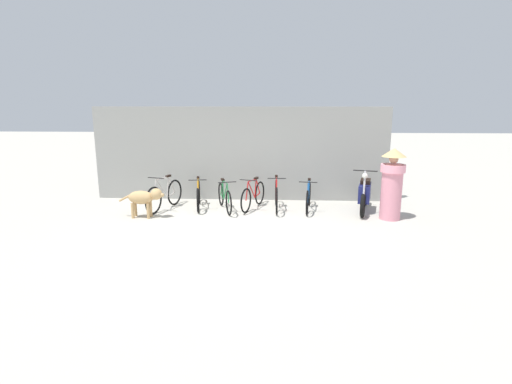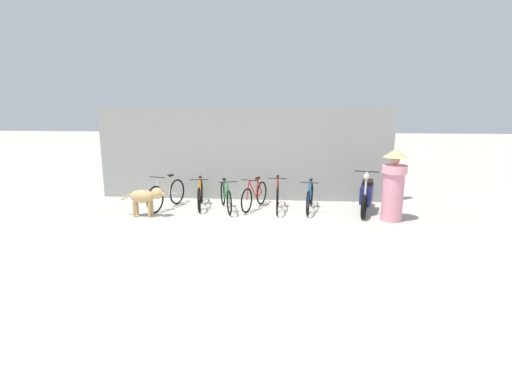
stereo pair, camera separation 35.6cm
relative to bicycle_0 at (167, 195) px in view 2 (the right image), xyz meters
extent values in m
plane|color=#B7B2A5|center=(1.89, -1.74, -0.37)|extent=(60.00, 60.00, 0.00)
cube|color=gray|center=(1.89, 1.27, 0.95)|extent=(8.35, 0.20, 2.64)
torus|color=black|center=(-0.15, -0.47, -0.02)|extent=(0.25, 0.68, 0.70)
torus|color=black|center=(0.15, 0.47, -0.02)|extent=(0.25, 0.68, 0.70)
cylinder|color=beige|center=(-0.03, -0.11, 0.20)|extent=(0.17, 0.48, 0.58)
cylinder|color=beige|center=(0.05, 0.16, 0.19)|extent=(0.06, 0.13, 0.53)
cylinder|color=beige|center=(-0.02, -0.06, 0.47)|extent=(0.20, 0.55, 0.06)
cylinder|color=beige|center=(0.09, 0.29, -0.05)|extent=(0.14, 0.37, 0.08)
cylinder|color=beige|center=(0.11, 0.34, 0.21)|extent=(0.12, 0.29, 0.49)
cylinder|color=beige|center=(-0.13, -0.40, 0.23)|extent=(0.08, 0.18, 0.52)
cube|color=black|center=(0.07, 0.21, 0.48)|extent=(0.12, 0.19, 0.05)
cylinder|color=black|center=(-0.10, -0.33, 0.52)|extent=(0.45, 0.16, 0.02)
torus|color=black|center=(0.93, -0.26, -0.06)|extent=(0.16, 0.63, 0.63)
torus|color=black|center=(0.76, 0.74, -0.06)|extent=(0.16, 0.63, 0.63)
cylinder|color=orange|center=(0.87, 0.13, 0.15)|extent=(0.11, 0.50, 0.52)
cylinder|color=orange|center=(0.82, 0.42, 0.13)|extent=(0.05, 0.13, 0.48)
cylinder|color=orange|center=(0.86, 0.18, 0.38)|extent=(0.13, 0.58, 0.06)
cylinder|color=orange|center=(0.79, 0.56, -0.08)|extent=(0.09, 0.38, 0.08)
cylinder|color=orange|center=(0.78, 0.61, 0.15)|extent=(0.08, 0.30, 0.44)
cylinder|color=orange|center=(0.92, -0.18, 0.17)|extent=(0.06, 0.18, 0.47)
cube|color=black|center=(0.81, 0.47, 0.40)|extent=(0.10, 0.19, 0.05)
cylinder|color=black|center=(0.91, -0.11, 0.44)|extent=(0.46, 0.10, 0.02)
torus|color=black|center=(1.75, -0.48, -0.06)|extent=(0.24, 0.61, 0.63)
torus|color=black|center=(1.42, 0.48, -0.06)|extent=(0.24, 0.61, 0.63)
cylinder|color=#1E7238|center=(1.62, -0.11, 0.14)|extent=(0.19, 0.49, 0.52)
cylinder|color=#1E7238|center=(1.53, 0.17, 0.13)|extent=(0.07, 0.13, 0.48)
cylinder|color=#1E7238|center=(1.60, -0.06, 0.38)|extent=(0.22, 0.56, 0.06)
cylinder|color=#1E7238|center=(1.48, 0.30, -0.08)|extent=(0.15, 0.37, 0.07)
cylinder|color=#1E7238|center=(1.46, 0.35, 0.15)|extent=(0.12, 0.30, 0.44)
cylinder|color=#1E7238|center=(1.72, -0.41, 0.17)|extent=(0.08, 0.18, 0.46)
cube|color=black|center=(1.51, 0.21, 0.39)|extent=(0.12, 0.19, 0.05)
cylinder|color=black|center=(1.70, -0.34, 0.44)|extent=(0.44, 0.17, 0.02)
torus|color=black|center=(2.16, -0.25, -0.05)|extent=(0.25, 0.62, 0.64)
torus|color=black|center=(2.47, 0.65, -0.05)|extent=(0.25, 0.62, 0.64)
cylinder|color=red|center=(2.28, 0.10, 0.15)|extent=(0.18, 0.46, 0.53)
cylinder|color=red|center=(2.37, 0.36, 0.14)|extent=(0.07, 0.13, 0.48)
cylinder|color=red|center=(2.29, 0.14, 0.39)|extent=(0.21, 0.53, 0.06)
cylinder|color=red|center=(2.41, 0.48, -0.08)|extent=(0.14, 0.35, 0.08)
cylinder|color=red|center=(2.43, 0.53, 0.16)|extent=(0.12, 0.28, 0.45)
cylinder|color=red|center=(2.18, -0.18, 0.18)|extent=(0.08, 0.17, 0.47)
cube|color=black|center=(2.38, 0.40, 0.41)|extent=(0.13, 0.19, 0.05)
cylinder|color=black|center=(2.20, -0.12, 0.45)|extent=(0.44, 0.17, 0.02)
torus|color=black|center=(2.94, -0.36, -0.02)|extent=(0.05, 0.70, 0.70)
torus|color=black|center=(2.92, 0.60, -0.02)|extent=(0.05, 0.70, 0.70)
cylinder|color=red|center=(2.93, 0.01, 0.20)|extent=(0.04, 0.48, 0.58)
cylinder|color=red|center=(2.92, 0.28, 0.18)|extent=(0.03, 0.12, 0.53)
cylinder|color=red|center=(2.93, 0.06, 0.46)|extent=(0.04, 0.55, 0.06)
cylinder|color=red|center=(2.92, 0.42, -0.05)|extent=(0.04, 0.36, 0.08)
cylinder|color=red|center=(2.92, 0.46, 0.21)|extent=(0.03, 0.29, 0.48)
cylinder|color=red|center=(2.93, -0.29, 0.23)|extent=(0.03, 0.17, 0.51)
cube|color=black|center=(2.92, 0.33, 0.48)|extent=(0.07, 0.18, 0.05)
cylinder|color=black|center=(2.93, -0.22, 0.52)|extent=(0.46, 0.03, 0.02)
torus|color=black|center=(3.70, -0.36, -0.06)|extent=(0.12, 0.62, 0.62)
torus|color=black|center=(3.83, 0.66, -0.06)|extent=(0.12, 0.62, 0.62)
cylinder|color=#1959A5|center=(3.75, 0.04, 0.14)|extent=(0.09, 0.51, 0.52)
cylinder|color=#1959A5|center=(3.79, 0.33, 0.13)|extent=(0.04, 0.13, 0.47)
cylinder|color=#1959A5|center=(3.76, 0.09, 0.37)|extent=(0.11, 0.59, 0.06)
cylinder|color=#1959A5|center=(3.81, 0.47, -0.09)|extent=(0.08, 0.39, 0.07)
cylinder|color=#1959A5|center=(3.81, 0.52, 0.15)|extent=(0.07, 0.31, 0.44)
cylinder|color=#1959A5|center=(3.71, -0.28, 0.16)|extent=(0.05, 0.18, 0.46)
cube|color=black|center=(3.80, 0.38, 0.39)|extent=(0.09, 0.19, 0.05)
cylinder|color=black|center=(3.72, -0.21, 0.43)|extent=(0.46, 0.08, 0.02)
torus|color=black|center=(5.03, -0.53, -0.08)|extent=(0.25, 0.59, 0.59)
torus|color=black|center=(5.35, 0.66, -0.08)|extent=(0.25, 0.59, 0.59)
cube|color=navy|center=(5.19, 0.07, 0.12)|extent=(0.47, 0.80, 0.44)
cube|color=black|center=(5.22, 0.20, 0.39)|extent=(0.36, 0.53, 0.10)
cylinder|color=silver|center=(5.09, -0.31, 0.43)|extent=(0.09, 0.15, 0.63)
cylinder|color=silver|center=(5.05, -0.44, 0.02)|extent=(0.09, 0.22, 0.23)
cylinder|color=black|center=(5.10, -0.26, 0.74)|extent=(0.57, 0.18, 0.03)
sphere|color=silver|center=(5.09, -0.29, 0.62)|extent=(0.17, 0.17, 0.14)
ellipsoid|color=tan|center=(-0.35, -0.79, 0.13)|extent=(0.64, 0.35, 0.33)
cylinder|color=tan|center=(-0.16, -0.71, -0.18)|extent=(0.07, 0.07, 0.38)
cylinder|color=tan|center=(-0.16, -0.89, -0.18)|extent=(0.07, 0.07, 0.38)
cylinder|color=tan|center=(-0.54, -0.70, -0.18)|extent=(0.07, 0.07, 0.38)
cylinder|color=tan|center=(-0.55, -0.88, -0.18)|extent=(0.07, 0.07, 0.38)
sphere|color=tan|center=(0.04, -0.81, 0.22)|extent=(0.29, 0.29, 0.28)
ellipsoid|color=tan|center=(0.15, -0.81, 0.20)|extent=(0.16, 0.12, 0.11)
cylinder|color=tan|center=(-0.77, -0.78, 0.10)|extent=(0.28, 0.06, 0.18)
cylinder|color=pink|center=(5.66, -0.61, 0.29)|extent=(0.67, 0.67, 1.33)
cylinder|color=#FFA0B2|center=(5.66, -0.61, 0.86)|extent=(0.80, 0.80, 0.18)
sphere|color=tan|center=(5.66, -0.61, 1.08)|extent=(0.29, 0.29, 0.21)
cone|color=tan|center=(5.66, -0.61, 1.24)|extent=(0.79, 0.79, 0.20)
camera|label=1|loc=(2.91, -10.04, 2.36)|focal=28.00mm
camera|label=2|loc=(3.27, -10.01, 2.36)|focal=28.00mm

